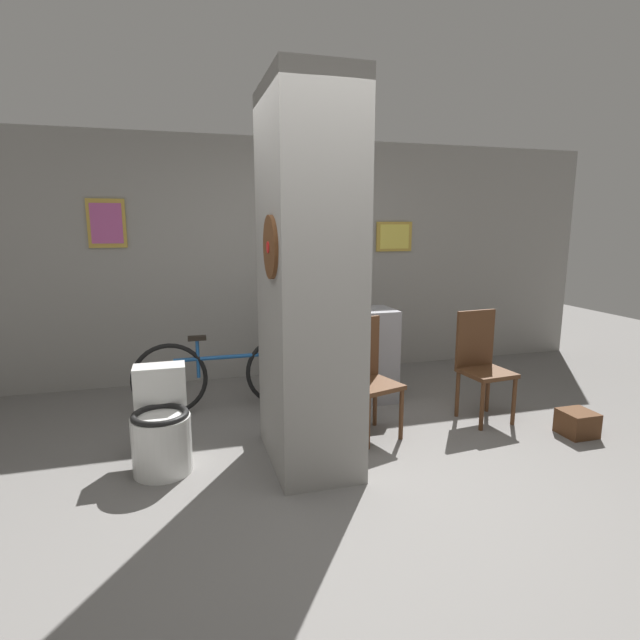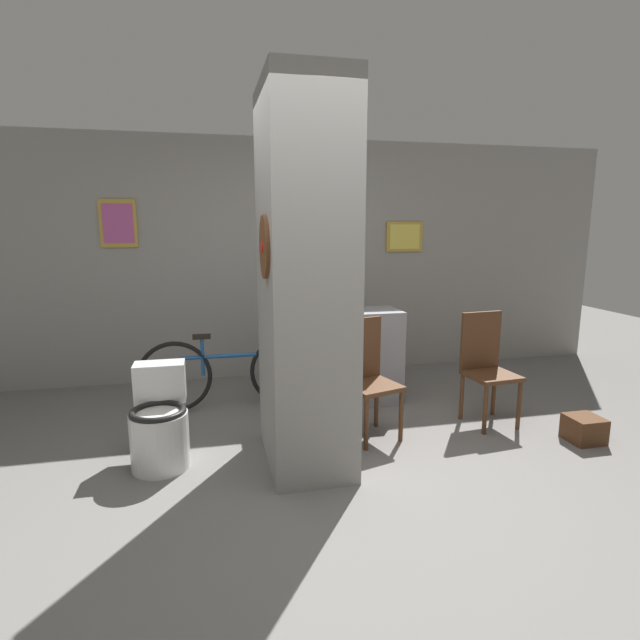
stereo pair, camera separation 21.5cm
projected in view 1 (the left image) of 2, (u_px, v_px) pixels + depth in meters
ground_plane at (340, 488)px, 3.25m from camera, size 14.00×14.00×0.00m
wall_back at (266, 260)px, 5.49m from camera, size 8.00×0.09×2.60m
pillar_center at (308, 282)px, 3.43m from camera, size 0.59×0.94×2.60m
counter_shelf at (336, 357)px, 4.74m from camera, size 1.14×0.44×0.90m
toilet at (161, 428)px, 3.47m from camera, size 0.40×0.56×0.69m
chair_near_pillar at (367, 373)px, 4.01m from camera, size 0.48×0.48×0.95m
chair_by_doorway at (481, 361)px, 4.35m from camera, size 0.42×0.42×0.95m
bicycle at (227, 374)px, 4.56m from camera, size 1.67×0.42×0.72m
bottle_tall at (353, 300)px, 4.69m from camera, size 0.06×0.06×0.26m
floor_crate at (577, 423)px, 4.05m from camera, size 0.25×0.25×0.20m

